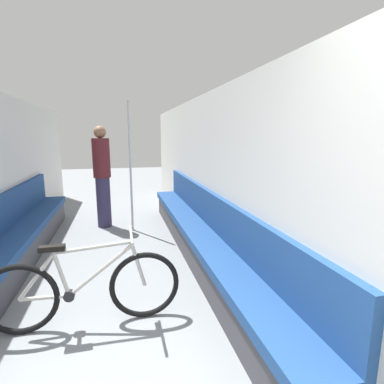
{
  "coord_description": "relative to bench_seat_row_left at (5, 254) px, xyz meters",
  "views": [
    {
      "loc": [
        0.14,
        -0.42,
        1.64
      ],
      "look_at": [
        0.92,
        2.72,
        1.02
      ],
      "focal_mm": 28.0,
      "sensor_mm": 36.0,
      "label": 1
    }
  ],
  "objects": [
    {
      "name": "bench_seat_row_right",
      "position": [
        2.32,
        0.0,
        0.0
      ],
      "size": [
        0.43,
        5.22,
        0.9
      ],
      "color": "#3D3D42",
      "rests_on": "ground"
    },
    {
      "name": "grab_pole_near",
      "position": [
        1.49,
        1.49,
        0.76
      ],
      "size": [
        0.08,
        0.08,
        2.18
      ],
      "color": "gray",
      "rests_on": "ground"
    },
    {
      "name": "wall_right",
      "position": [
        2.55,
        0.05,
        0.8
      ],
      "size": [
        0.1,
        9.74,
        2.2
      ],
      "primitive_type": "cube",
      "color": "silver",
      "rests_on": "ground"
    },
    {
      "name": "bicycle",
      "position": [
        0.97,
        -1.13,
        0.04
      ],
      "size": [
        1.64,
        0.46,
        0.8
      ],
      "rotation": [
        0.0,
        0.0,
        0.22
      ],
      "color": "black",
      "rests_on": "ground"
    },
    {
      "name": "bench_seat_row_left",
      "position": [
        0.0,
        0.0,
        0.0
      ],
      "size": [
        0.43,
        5.22,
        0.9
      ],
      "color": "#3D3D42",
      "rests_on": "ground"
    },
    {
      "name": "passenger_standing",
      "position": [
        1.01,
        1.83,
        0.63
      ],
      "size": [
        0.3,
        0.3,
        1.79
      ],
      "rotation": [
        0.0,
        0.0,
        1.59
      ],
      "color": "#332D4C",
      "rests_on": "ground"
    }
  ]
}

